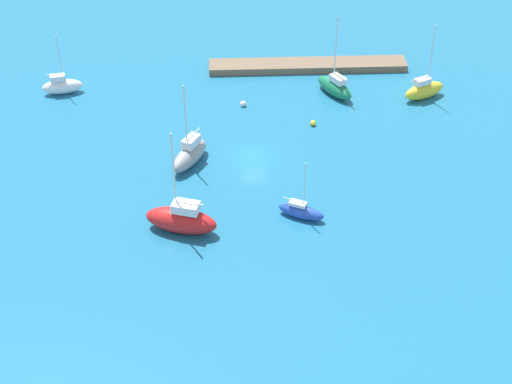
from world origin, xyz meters
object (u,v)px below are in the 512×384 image
(sailboat_blue_lone_south, at_px, (301,211))
(sailboat_green_along_channel, at_px, (335,87))
(pier_dock, at_px, (308,65))
(sailboat_white_far_south, at_px, (62,86))
(sailboat_yellow_lone_north, at_px, (424,90))
(sailboat_red_center_basin, at_px, (181,219))
(sailboat_gray_outer_mooring, at_px, (190,154))
(mooring_buoy_white, at_px, (243,104))
(mooring_buoy_yellow, at_px, (313,123))

(sailboat_blue_lone_south, distance_m, sailboat_green_along_channel, 23.71)
(sailboat_green_along_channel, bearing_deg, pier_dock, -11.53)
(sailboat_white_far_south, bearing_deg, sailboat_yellow_lone_north, -13.56)
(sailboat_green_along_channel, distance_m, sailboat_white_far_south, 32.58)
(pier_dock, height_order, sailboat_green_along_channel, sailboat_green_along_channel)
(sailboat_yellow_lone_north, xyz_separation_m, sailboat_red_center_basin, (27.82, 23.19, 0.25))
(sailboat_red_center_basin, bearing_deg, sailboat_yellow_lone_north, -123.81)
(pier_dock, distance_m, sailboat_yellow_lone_north, 15.22)
(sailboat_blue_lone_south, bearing_deg, sailboat_gray_outer_mooring, 163.71)
(pier_dock, relative_size, sailboat_red_center_basin, 2.29)
(pier_dock, bearing_deg, sailboat_blue_lone_south, 83.27)
(pier_dock, relative_size, sailboat_white_far_south, 3.28)
(sailboat_yellow_lone_north, height_order, sailboat_red_center_basin, sailboat_red_center_basin)
(sailboat_yellow_lone_north, bearing_deg, mooring_buoy_white, 158.09)
(pier_dock, xyz_separation_m, sailboat_white_far_south, (29.94, 4.87, 0.57))
(sailboat_blue_lone_south, bearing_deg, mooring_buoy_yellow, 104.62)
(mooring_buoy_white, bearing_deg, pier_dock, -133.67)
(pier_dock, relative_size, sailboat_blue_lone_south, 3.87)
(sailboat_yellow_lone_north, bearing_deg, sailboat_white_far_south, 151.58)
(sailboat_red_center_basin, height_order, sailboat_green_along_channel, sailboat_red_center_basin)
(pier_dock, relative_size, sailboat_gray_outer_mooring, 2.60)
(sailboat_yellow_lone_north, bearing_deg, sailboat_green_along_channel, 148.84)
(sailboat_gray_outer_mooring, xyz_separation_m, mooring_buoy_white, (-5.92, -11.39, -0.86))
(pier_dock, distance_m, mooring_buoy_yellow, 13.34)
(sailboat_white_far_south, bearing_deg, sailboat_blue_lone_south, -52.59)
(sailboat_gray_outer_mooring, height_order, mooring_buoy_white, sailboat_gray_outer_mooring)
(sailboat_green_along_channel, relative_size, mooring_buoy_white, 14.68)
(pier_dock, xyz_separation_m, sailboat_yellow_lone_north, (-13.02, 7.86, 0.69))
(sailboat_red_center_basin, relative_size, mooring_buoy_yellow, 17.09)
(sailboat_gray_outer_mooring, relative_size, mooring_buoy_yellow, 15.07)
(sailboat_gray_outer_mooring, bearing_deg, pier_dock, 174.40)
(sailboat_blue_lone_south, height_order, sailboat_green_along_channel, sailboat_green_along_channel)
(sailboat_yellow_lone_north, distance_m, mooring_buoy_yellow, 14.76)
(sailboat_red_center_basin, height_order, sailboat_gray_outer_mooring, sailboat_red_center_basin)
(mooring_buoy_yellow, bearing_deg, mooring_buoy_white, -30.26)
(pier_dock, relative_size, mooring_buoy_yellow, 39.14)
(pier_dock, xyz_separation_m, mooring_buoy_yellow, (0.67, 13.32, -0.12))
(sailboat_green_along_channel, bearing_deg, sailboat_gray_outer_mooring, 95.87)
(sailboat_yellow_lone_north, xyz_separation_m, sailboat_white_far_south, (42.96, -2.99, -0.12))
(sailboat_green_along_channel, xyz_separation_m, mooring_buoy_yellow, (3.26, 6.69, -0.78))
(sailboat_red_center_basin, xyz_separation_m, mooring_buoy_yellow, (-14.13, -17.73, -1.06))
(sailboat_yellow_lone_north, xyz_separation_m, sailboat_gray_outer_mooring, (27.34, 12.34, 0.07))
(sailboat_red_center_basin, bearing_deg, sailboat_white_far_south, -43.58)
(pier_dock, bearing_deg, mooring_buoy_white, 46.33)
(pier_dock, relative_size, mooring_buoy_white, 36.42)
(sailboat_blue_lone_south, distance_m, mooring_buoy_yellow, 16.47)
(sailboat_red_center_basin, height_order, sailboat_white_far_south, sailboat_red_center_basin)
(sailboat_gray_outer_mooring, height_order, sailboat_white_far_south, sailboat_gray_outer_mooring)
(sailboat_gray_outer_mooring, relative_size, mooring_buoy_white, 14.03)
(sailboat_red_center_basin, xyz_separation_m, sailboat_green_along_channel, (-17.39, -24.42, -0.28))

